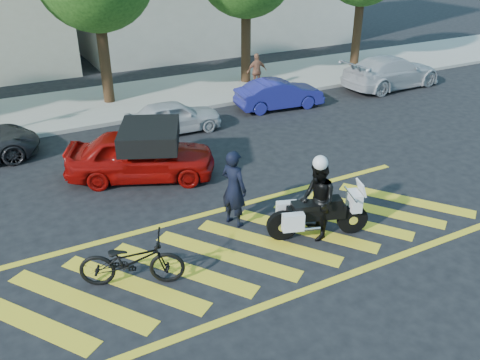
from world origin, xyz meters
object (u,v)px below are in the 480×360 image
police_motorcycle (317,214)px  red_convertible (141,155)px  bicycle (132,261)px  parked_far_right (391,72)px  parked_mid_right (174,117)px  officer_bike (234,188)px  parked_right (279,94)px  officer_moto (317,201)px

police_motorcycle → red_convertible: size_ratio=0.56×
bicycle → police_motorcycle: size_ratio=0.90×
parked_far_right → parked_mid_right: bearing=90.3°
red_convertible → parked_mid_right: 3.79m
police_motorcycle → red_convertible: (-2.66, 5.02, 0.13)m
officer_bike → bicycle: 3.20m
police_motorcycle → parked_right: bearing=81.4°
police_motorcycle → officer_moto: bearing=-127.6°
officer_bike → officer_moto: 2.05m
red_convertible → parked_far_right: size_ratio=0.86×
bicycle → officer_moto: (4.42, -0.32, 0.41)m
officer_bike → red_convertible: 3.79m
officer_bike → police_motorcycle: officer_bike is taller
officer_bike → parked_right: officer_bike is taller
bicycle → parked_far_right: parked_far_right is taller
bicycle → parked_mid_right: parked_mid_right is taller
bicycle → parked_mid_right: 8.74m
police_motorcycle → red_convertible: 5.69m
parked_mid_right → officer_bike: bearing=173.5°
red_convertible → parked_right: red_convertible is taller
parked_far_right → police_motorcycle: bearing=126.9°
parked_right → police_motorcycle: bearing=159.8°
police_motorcycle → parked_right: parked_right is taller
police_motorcycle → parked_mid_right: parked_mid_right is taller
officer_bike → bicycle: bearing=88.1°
officer_bike → red_convertible: officer_bike is taller
red_convertible → officer_moto: bearing=-128.2°
bicycle → police_motorcycle: bearing=-70.2°
police_motorcycle → parked_far_right: bearing=58.0°
officer_bike → police_motorcycle: size_ratio=0.82×
police_motorcycle → parked_right: (4.35, 8.57, -0.01)m
red_convertible → parked_right: 7.86m
bicycle → red_convertible: size_ratio=0.51×
officer_bike → officer_moto: size_ratio=1.02×
officer_moto → parked_far_right: officer_moto is taller
parked_mid_right → parked_right: (4.78, 0.49, 0.01)m
bicycle → parked_far_right: size_ratio=0.44×
red_convertible → parked_right: (7.01, 3.55, -0.14)m
parked_mid_right → police_motorcycle: bearing=-174.5°
red_convertible → parked_far_right: (13.14, 3.64, -0.01)m
bicycle → parked_far_right: (14.91, 8.35, 0.15)m
officer_moto → parked_mid_right: 8.11m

